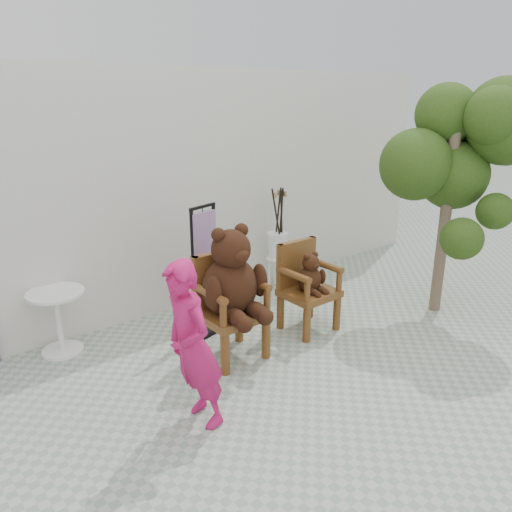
# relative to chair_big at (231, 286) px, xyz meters

# --- Properties ---
(ground_plane) EXTENTS (60.00, 60.00, 0.00)m
(ground_plane) POSITION_rel_chair_big_xyz_m (0.42, -1.11, -0.81)
(ground_plane) COLOR #A0A997
(ground_plane) RESTS_ON ground
(back_wall) EXTENTS (9.00, 1.00, 3.00)m
(back_wall) POSITION_rel_chair_big_xyz_m (0.42, 1.99, 0.69)
(back_wall) COLOR silver
(back_wall) RESTS_ON ground
(chair_big) EXTENTS (0.72, 0.76, 1.45)m
(chair_big) POSITION_rel_chair_big_xyz_m (0.00, 0.00, 0.00)
(chair_big) COLOR #502E11
(chair_big) RESTS_ON ground
(chair_small) EXTENTS (0.60, 0.55, 1.05)m
(chair_small) POSITION_rel_chair_big_xyz_m (1.10, 0.01, -0.21)
(chair_small) COLOR #502E11
(chair_small) RESTS_ON ground
(person) EXTENTS (0.36, 0.55, 1.49)m
(person) POSITION_rel_chair_big_xyz_m (-0.93, -0.74, -0.07)
(person) COLOR #B9165A
(person) RESTS_ON ground
(cafe_table) EXTENTS (0.60, 0.60, 0.70)m
(cafe_table) POSITION_rel_chair_big_xyz_m (-1.40, 1.24, -0.37)
(cafe_table) COLOR white
(cafe_table) RESTS_ON ground
(display_stand) EXTENTS (0.52, 0.45, 1.51)m
(display_stand) POSITION_rel_chair_big_xyz_m (0.14, 0.71, -0.23)
(display_stand) COLOR black
(display_stand) RESTS_ON ground
(stool_bucket) EXTENTS (0.32, 0.32, 1.45)m
(stool_bucket) POSITION_rel_chair_big_xyz_m (1.70, 1.21, -0.17)
(stool_bucket) COLOR white
(stool_bucket) RESTS_ON ground
(tree) EXTENTS (1.60, 1.60, 2.89)m
(tree) POSITION_rel_chair_big_xyz_m (2.98, -0.75, 1.33)
(tree) COLOR #4E3E2F
(tree) RESTS_ON ground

